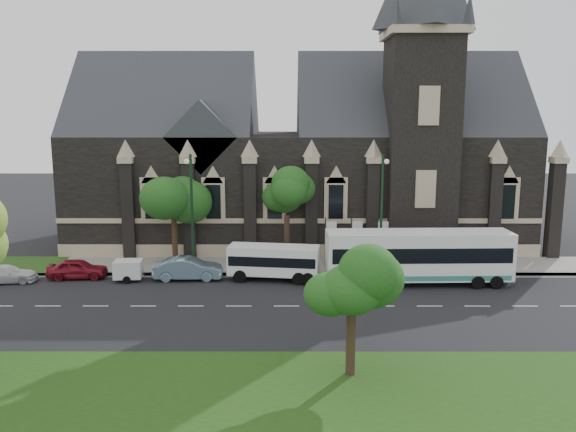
{
  "coord_description": "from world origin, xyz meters",
  "views": [
    {
      "loc": [
        3.13,
        -34.52,
        11.98
      ],
      "look_at": [
        3.1,
        6.0,
        4.67
      ],
      "focal_mm": 35.89,
      "sensor_mm": 36.0,
      "label": 1
    }
  ],
  "objects_px": {
    "banner_flag_left": "(329,238)",
    "street_lamp_mid": "(191,207)",
    "banner_flag_right": "(381,238)",
    "sedan": "(188,268)",
    "tree_park_east": "(355,277)",
    "shuttle_bus": "(274,260)",
    "tree_walk_left": "(176,192)",
    "box_trailer": "(128,269)",
    "car_far_white": "(6,274)",
    "tree_walk_right": "(289,191)",
    "car_far_red": "(78,269)",
    "banner_flag_center": "(355,238)",
    "street_lamp_near": "(382,208)",
    "tour_coach": "(418,256)"
  },
  "relations": [
    {
      "from": "tour_coach",
      "to": "car_far_red",
      "type": "bearing_deg",
      "value": 175.46
    },
    {
      "from": "street_lamp_mid",
      "to": "banner_flag_center",
      "type": "xyz_separation_m",
      "value": [
        12.29,
        1.91,
        -2.73
      ]
    },
    {
      "from": "car_far_red",
      "to": "tour_coach",
      "type": "bearing_deg",
      "value": -97.1
    },
    {
      "from": "street_lamp_mid",
      "to": "shuttle_bus",
      "type": "xyz_separation_m",
      "value": [
        6.09,
        -1.3,
        -3.65
      ]
    },
    {
      "from": "street_lamp_mid",
      "to": "tour_coach",
      "type": "height_order",
      "value": "street_lamp_mid"
    },
    {
      "from": "banner_flag_right",
      "to": "box_trailer",
      "type": "bearing_deg",
      "value": -169.54
    },
    {
      "from": "banner_flag_left",
      "to": "banner_flag_right",
      "type": "bearing_deg",
      "value": 0.0
    },
    {
      "from": "tree_walk_left",
      "to": "box_trailer",
      "type": "relative_size",
      "value": 2.66
    },
    {
      "from": "street_lamp_mid",
      "to": "car_far_red",
      "type": "height_order",
      "value": "street_lamp_mid"
    },
    {
      "from": "sedan",
      "to": "box_trailer",
      "type": "bearing_deg",
      "value": 92.6
    },
    {
      "from": "tree_walk_left",
      "to": "tour_coach",
      "type": "relative_size",
      "value": 0.59
    },
    {
      "from": "street_lamp_mid",
      "to": "banner_flag_left",
      "type": "distance_m",
      "value": 10.81
    },
    {
      "from": "tree_walk_right",
      "to": "banner_flag_left",
      "type": "relative_size",
      "value": 1.95
    },
    {
      "from": "tree_park_east",
      "to": "car_far_red",
      "type": "relative_size",
      "value": 1.48
    },
    {
      "from": "street_lamp_mid",
      "to": "banner_flag_left",
      "type": "height_order",
      "value": "street_lamp_mid"
    },
    {
      "from": "tree_walk_right",
      "to": "tree_walk_left",
      "type": "relative_size",
      "value": 1.02
    },
    {
      "from": "tree_walk_right",
      "to": "banner_flag_right",
      "type": "distance_m",
      "value": 8.05
    },
    {
      "from": "banner_flag_right",
      "to": "car_far_red",
      "type": "height_order",
      "value": "banner_flag_right"
    },
    {
      "from": "street_lamp_near",
      "to": "tour_coach",
      "type": "xyz_separation_m",
      "value": [
        2.29,
        -2.23,
        -3.06
      ]
    },
    {
      "from": "street_lamp_near",
      "to": "sedan",
      "type": "height_order",
      "value": "street_lamp_near"
    },
    {
      "from": "banner_flag_right",
      "to": "tree_walk_right",
      "type": "bearing_deg",
      "value": 166.4
    },
    {
      "from": "tree_park_east",
      "to": "car_far_red",
      "type": "distance_m",
      "value": 24.43
    },
    {
      "from": "street_lamp_near",
      "to": "car_far_red",
      "type": "distance_m",
      "value": 22.75
    },
    {
      "from": "shuttle_bus",
      "to": "tree_walk_right",
      "type": "bearing_deg",
      "value": 85.08
    },
    {
      "from": "tree_park_east",
      "to": "tour_coach",
      "type": "height_order",
      "value": "tree_park_east"
    },
    {
      "from": "sedan",
      "to": "banner_flag_center",
      "type": "bearing_deg",
      "value": -78.09
    },
    {
      "from": "box_trailer",
      "to": "tree_park_east",
      "type": "bearing_deg",
      "value": -49.51
    },
    {
      "from": "tree_walk_right",
      "to": "tour_coach",
      "type": "xyz_separation_m",
      "value": [
        9.08,
        -5.85,
        -3.77
      ]
    },
    {
      "from": "tree_walk_left",
      "to": "box_trailer",
      "type": "height_order",
      "value": "tree_walk_left"
    },
    {
      "from": "tree_park_east",
      "to": "street_lamp_near",
      "type": "bearing_deg",
      "value": 76.89
    },
    {
      "from": "tree_walk_right",
      "to": "street_lamp_near",
      "type": "height_order",
      "value": "street_lamp_near"
    },
    {
      "from": "shuttle_bus",
      "to": "sedan",
      "type": "height_order",
      "value": "shuttle_bus"
    },
    {
      "from": "shuttle_bus",
      "to": "box_trailer",
      "type": "distance_m",
      "value": 10.52
    },
    {
      "from": "tree_walk_right",
      "to": "car_far_red",
      "type": "xyz_separation_m",
      "value": [
        -15.52,
        -4.55,
        -5.09
      ]
    },
    {
      "from": "shuttle_bus",
      "to": "car_far_white",
      "type": "bearing_deg",
      "value": -170.08
    },
    {
      "from": "banner_flag_left",
      "to": "banner_flag_right",
      "type": "xyz_separation_m",
      "value": [
        4.0,
        0.0,
        0.0
      ]
    },
    {
      "from": "tree_walk_left",
      "to": "banner_flag_center",
      "type": "distance_m",
      "value": 14.58
    },
    {
      "from": "tree_walk_right",
      "to": "banner_flag_center",
      "type": "height_order",
      "value": "tree_walk_right"
    },
    {
      "from": "tree_park_east",
      "to": "box_trailer",
      "type": "relative_size",
      "value": 2.18
    },
    {
      "from": "tour_coach",
      "to": "sedan",
      "type": "xyz_separation_m",
      "value": [
        -16.46,
        1.03,
        -1.23
      ]
    },
    {
      "from": "street_lamp_near",
      "to": "tour_coach",
      "type": "height_order",
      "value": "street_lamp_near"
    },
    {
      "from": "street_lamp_mid",
      "to": "car_far_red",
      "type": "relative_size",
      "value": 2.12
    },
    {
      "from": "tree_walk_right",
      "to": "sedan",
      "type": "distance_m",
      "value": 10.13
    },
    {
      "from": "banner_flag_right",
      "to": "sedan",
      "type": "relative_size",
      "value": 0.81
    },
    {
      "from": "tree_park_east",
      "to": "shuttle_bus",
      "type": "xyz_separation_m",
      "value": [
        -4.09,
        15.11,
        -3.16
      ]
    },
    {
      "from": "street_lamp_near",
      "to": "shuttle_bus",
      "type": "height_order",
      "value": "street_lamp_near"
    },
    {
      "from": "banner_flag_left",
      "to": "street_lamp_mid",
      "type": "bearing_deg",
      "value": -169.5
    },
    {
      "from": "box_trailer",
      "to": "sedan",
      "type": "xyz_separation_m",
      "value": [
        4.24,
        0.35,
        -0.04
      ]
    },
    {
      "from": "tree_walk_left",
      "to": "street_lamp_near",
      "type": "relative_size",
      "value": 0.85
    },
    {
      "from": "banner_flag_right",
      "to": "banner_flag_center",
      "type": "bearing_deg",
      "value": 180.0
    }
  ]
}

